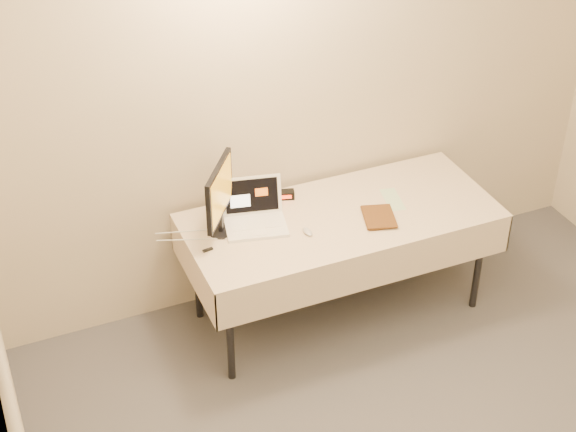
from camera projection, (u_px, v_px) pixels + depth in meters
name	position (u px, v px, depth m)	size (l,w,h in m)	color
back_wall	(311.00, 89.00, 5.20)	(4.00, 0.10, 2.70)	beige
table	(341.00, 223.00, 5.23)	(1.86, 0.81, 0.74)	black
laptop	(254.00, 214.00, 5.10)	(0.41, 0.38, 0.24)	white
monitor	(219.00, 194.00, 4.91)	(0.27, 0.36, 0.44)	black
book	(365.00, 203.00, 5.08)	(0.18, 0.02, 0.24)	brown
alarm_clock	(284.00, 195.00, 5.33)	(0.14, 0.09, 0.05)	black
clicker	(308.00, 232.00, 5.04)	(0.04, 0.09, 0.02)	#B7B7BA
paper_form	(393.00, 199.00, 5.33)	(0.10, 0.25, 0.00)	#B5D9AD
usb_dongle	(208.00, 250.00, 4.90)	(0.06, 0.02, 0.01)	black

